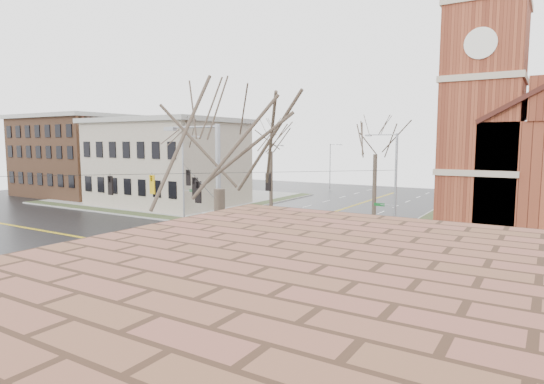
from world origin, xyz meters
The scene contains 19 objects.
ground centered at (0.00, 0.00, 0.00)m, with size 120.00×120.00×0.00m, color black.
sidewalks centered at (0.00, 0.00, 0.08)m, with size 80.00×80.00×0.17m.
road_markings centered at (0.00, 0.00, 0.01)m, with size 100.00×100.00×0.01m.
civic_building_a centered at (-22.00, 20.00, 5.50)m, with size 18.00×14.00×11.00m, color gray.
civic_building_b centered at (-42.00, 22.00, 6.00)m, with size 18.00×16.00×12.00m, color brown.
signal_pole_ne centered at (11.32, 11.50, 4.95)m, with size 2.75×0.22×9.00m.
signal_pole_nw centered at (-11.32, 11.50, 4.95)m, with size 2.75×0.22×9.00m.
signal_pole_se centered at (11.32, -11.50, 4.95)m, with size 2.75×0.22×9.00m.
span_wires centered at (0.00, 0.00, 6.20)m, with size 23.02×23.02×0.03m.
traffic_signals centered at (0.00, -0.67, 5.45)m, with size 8.21×8.26×1.30m.
streetlight_north_a centered at (-10.65, 28.00, 4.47)m, with size 2.30×0.20×8.00m.
streetlight_north_b centered at (-10.65, 48.00, 4.47)m, with size 2.30×0.20×8.00m.
cargo_van centered at (2.10, -4.57, 1.28)m, with size 4.35×6.08×2.17m.
parked_car_a centered at (13.16, 8.23, 0.57)m, with size 1.34×3.34×1.14m, color black.
parked_car_b centered at (18.87, 8.83, 0.64)m, with size 1.36×3.91×1.29m, color black.
tree_nw_far centered at (-13.70, 13.38, 8.45)m, with size 4.00×4.00×11.67m.
tree_nw_near centered at (-2.11, 14.29, 8.01)m, with size 4.00×4.00×11.05m.
tree_ne centered at (9.07, 13.48, 7.88)m, with size 4.00×4.00×10.88m.
tree_se centered at (13.16, -13.55, 7.44)m, with size 4.00×4.00×10.26m.
Camera 1 is at (22.15, -24.95, 8.49)m, focal length 30.00 mm.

